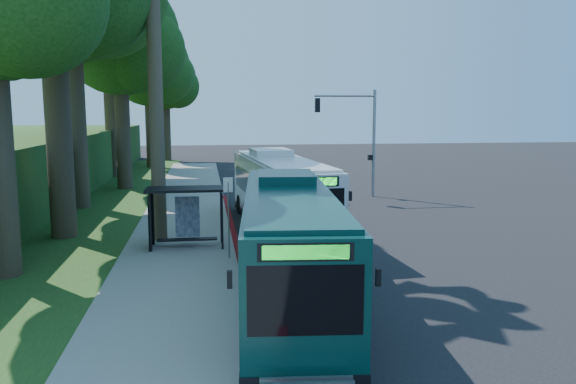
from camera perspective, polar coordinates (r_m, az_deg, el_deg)
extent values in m
plane|color=black|center=(27.05, 5.05, -3.80)|extent=(140.00, 140.00, 0.00)
cube|color=gray|center=(26.33, -10.63, -4.10)|extent=(4.50, 70.00, 0.12)
cube|color=maroon|center=(22.45, -5.08, -6.12)|extent=(0.25, 30.00, 0.13)
cube|color=#234719|center=(31.94, -20.58, -2.39)|extent=(8.00, 70.00, 0.06)
cube|color=black|center=(22.94, -10.30, 0.29)|extent=(3.20, 1.50, 0.10)
cube|color=black|center=(23.25, -13.80, -2.96)|extent=(0.06, 1.30, 2.20)
cube|color=navy|center=(23.83, -10.18, -2.46)|extent=(1.00, 0.12, 1.70)
cube|color=black|center=(23.21, -10.18, -4.76)|extent=(2.40, 0.40, 0.06)
cube|color=black|center=(23.83, -13.55, -2.68)|extent=(0.08, 0.08, 2.40)
cube|color=black|center=(23.74, -6.80, -2.55)|extent=(0.08, 0.08, 2.40)
cube|color=black|center=(22.65, -13.81, -3.25)|extent=(0.08, 0.08, 2.40)
cube|color=black|center=(22.56, -6.71, -3.11)|extent=(0.08, 0.08, 2.40)
cylinder|color=gray|center=(21.14, -6.05, -3.04)|extent=(0.06, 0.06, 3.00)
cube|color=white|center=(20.91, -6.11, 0.73)|extent=(0.35, 0.04, 0.55)
cylinder|color=gray|center=(37.45, 8.71, 4.87)|extent=(0.20, 0.20, 7.00)
cylinder|color=gray|center=(36.86, 5.80, 9.69)|extent=(4.00, 0.14, 0.14)
cube|color=black|center=(36.45, 3.01, 8.79)|extent=(0.30, 0.30, 0.90)
cube|color=black|center=(37.43, 8.31, 3.49)|extent=(0.25, 0.25, 0.35)
cylinder|color=#4C3F2D|center=(24.32, -13.31, 10.09)|extent=(0.60, 0.60, 13.00)
cylinder|color=#382B1E|center=(26.47, -22.33, 6.82)|extent=(1.10, 1.10, 10.50)
cylinder|color=#382B1E|center=(34.49, -20.86, 8.23)|extent=(1.18, 1.18, 11.90)
cylinder|color=#382B1E|center=(42.12, -16.47, 6.89)|extent=(1.06, 1.06, 9.80)
sphere|color=#123D10|center=(42.45, -16.80, 15.03)|extent=(8.40, 8.40, 8.40)
sphere|color=#123D10|center=(40.88, -14.60, 13.81)|extent=(5.88, 5.88, 5.88)
sphere|color=#123D10|center=(44.02, -18.43, 13.61)|extent=(5.46, 5.46, 5.46)
cylinder|color=#382B1E|center=(50.32, -17.52, 7.80)|extent=(1.14, 1.14, 11.20)
sphere|color=#123D10|center=(50.79, -17.87, 15.57)|extent=(9.60, 9.60, 9.60)
sphere|color=#123D10|center=(48.95, -15.79, 14.44)|extent=(6.72, 6.72, 6.72)
sphere|color=#123D10|center=(52.60, -19.38, 14.18)|extent=(6.24, 6.24, 6.24)
cylinder|color=#382B1E|center=(57.97, -13.79, 6.90)|extent=(1.02, 1.02, 9.10)
sphere|color=#123D10|center=(58.14, -13.98, 12.41)|extent=(8.00, 8.00, 8.00)
sphere|color=#123D10|center=(56.75, -12.42, 11.52)|extent=(5.60, 5.60, 5.60)
sphere|color=#123D10|center=(59.61, -15.19, 11.51)|extent=(5.20, 5.20, 5.20)
cylinder|color=#382B1E|center=(65.87, -12.28, 6.77)|extent=(0.98, 0.98, 8.40)
sphere|color=#123D10|center=(65.97, -12.42, 11.25)|extent=(7.00, 7.00, 7.00)
sphere|color=#123D10|center=(64.79, -11.20, 10.49)|extent=(4.90, 4.90, 4.90)
sphere|color=#123D10|center=(67.24, -13.38, 10.54)|extent=(4.55, 4.55, 4.55)
cube|color=silver|center=(26.62, -0.90, 0.06)|extent=(3.56, 12.58, 2.95)
cube|color=black|center=(26.88, -0.89, -3.17)|extent=(3.60, 12.65, 0.36)
cube|color=black|center=(27.08, -1.12, 0.80)|extent=(3.42, 9.86, 1.14)
cube|color=black|center=(20.67, 2.63, -1.65)|extent=(2.33, 0.30, 1.45)
cube|color=black|center=(32.58, -3.14, 2.13)|extent=(2.11, 0.28, 1.03)
cube|color=#19E533|center=(20.51, 2.65, 1.05)|extent=(1.72, 0.23, 0.29)
cube|color=silver|center=(26.45, -0.91, 3.33)|extent=(3.31, 11.95, 0.12)
cube|color=silver|center=(28.45, -1.77, 4.02)|extent=(2.04, 2.72, 0.36)
cylinder|color=black|center=(22.79, -1.77, -4.70)|extent=(0.39, 1.06, 1.03)
cylinder|color=black|center=(23.35, 4.01, -4.40)|extent=(0.39, 1.06, 1.03)
cylinder|color=black|center=(31.21, -4.83, -1.22)|extent=(0.39, 1.06, 1.03)
cylinder|color=black|center=(31.63, -0.54, -1.07)|extent=(0.39, 1.06, 1.03)
cube|color=#08312D|center=(16.76, 0.11, -4.97)|extent=(3.72, 12.22, 2.86)
cube|color=black|center=(17.16, 0.11, -9.79)|extent=(3.75, 12.29, 0.35)
cube|color=black|center=(17.19, 0.02, -3.70)|extent=(3.52, 9.60, 1.10)
cube|color=black|center=(10.97, 1.78, -10.90)|extent=(2.25, 0.34, 1.40)
cube|color=black|center=(22.56, -0.69, -0.72)|extent=(2.05, 0.32, 1.00)
cube|color=#19E533|center=(10.69, 1.81, -6.09)|extent=(1.66, 0.26, 0.28)
cube|color=#08312D|center=(16.49, 0.11, 0.04)|extent=(3.45, 11.61, 0.12)
cube|color=#08312D|center=(18.46, -0.22, 1.44)|extent=(2.03, 2.67, 0.35)
cylinder|color=black|center=(13.45, -4.08, -14.08)|extent=(0.40, 1.03, 1.00)
cylinder|color=black|center=(13.60, 6.02, -13.85)|extent=(0.40, 1.03, 1.00)
cylinder|color=black|center=(21.49, -3.64, -5.55)|extent=(0.40, 1.03, 1.00)
cylinder|color=black|center=(21.58, 2.55, -5.48)|extent=(0.40, 1.03, 1.00)
imported|color=silver|center=(35.40, 2.56, 0.15)|extent=(3.30, 5.16, 1.32)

